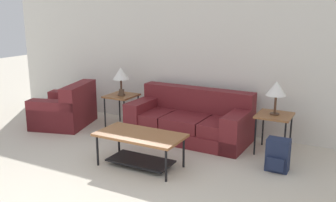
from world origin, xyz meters
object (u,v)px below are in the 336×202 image
side_table_right (274,118)px  backpack (278,155)px  table_lamp_right (276,89)px  coffee_table (140,142)px  armchair (66,110)px  couch (190,121)px  side_table_left (121,98)px  table_lamp_left (121,74)px

side_table_right → backpack: bearing=-71.9°
table_lamp_right → backpack: (0.21, -0.66, -0.77)m
table_lamp_right → coffee_table: bearing=-136.8°
armchair → side_table_right: 3.79m
couch → table_lamp_right: bearing=0.5°
side_table_right → couch: bearing=-179.5°
side_table_right → armchair: bearing=-173.3°
coffee_table → table_lamp_right: 2.15m
side_table_right → table_lamp_right: (0.00, 0.00, 0.45)m
side_table_left → backpack: 3.09m
table_lamp_right → backpack: size_ratio=1.13×
table_lamp_left → side_table_right: bearing=-0.0°
armchair → backpack: 3.97m
coffee_table → side_table_right: size_ratio=2.02×
table_lamp_right → armchair: bearing=-173.3°
table_lamp_left → armchair: bearing=-155.6°
armchair → side_table_right: armchair is taller
side_table_left → table_lamp_left: table_lamp_left is taller
side_table_left → table_lamp_left: (-0.00, 0.00, 0.45)m
table_lamp_right → table_lamp_left: bearing=180.0°
couch → side_table_right: bearing=0.5°
armchair → table_lamp_right: bearing=6.7°
table_lamp_left → table_lamp_right: size_ratio=1.00×
coffee_table → backpack: coffee_table is taller
backpack → couch: bearing=158.1°
side_table_left → table_lamp_left: 0.45m
armchair → coffee_table: size_ratio=1.03×
couch → backpack: 1.73m
coffee_table → table_lamp_left: size_ratio=2.38×
couch → backpack: (1.61, -0.64, -0.07)m
coffee_table → side_table_right: (1.50, 1.40, 0.19)m
coffee_table → side_table_right: 2.06m
armchair → coffee_table: bearing=-23.1°
coffee_table → couch: bearing=85.7°
couch → side_table_right: size_ratio=3.40×
side_table_right → backpack: size_ratio=1.33×
side_table_left → table_lamp_right: table_lamp_right is taller
couch → side_table_right: 1.41m
table_lamp_left → backpack: bearing=-12.3°
backpack → side_table_left: bearing=167.7°
couch → side_table_right: (1.39, 0.01, 0.24)m
side_table_right → table_lamp_left: (-2.78, 0.00, 0.45)m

